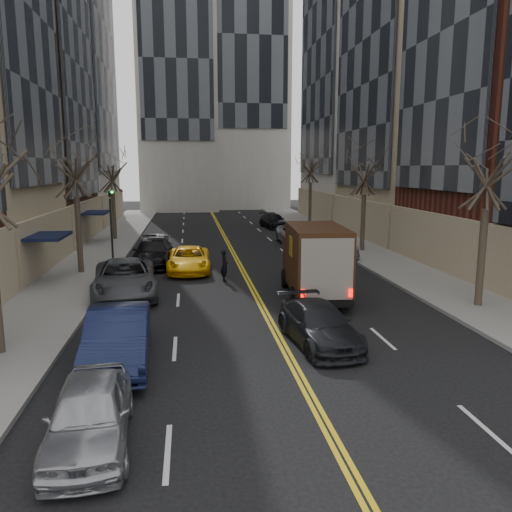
{
  "coord_description": "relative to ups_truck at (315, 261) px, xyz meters",
  "views": [
    {
      "loc": [
        -2.96,
        -7.5,
        5.76
      ],
      "look_at": [
        -0.28,
        12.23,
        2.2
      ],
      "focal_mm": 35.0,
      "sensor_mm": 36.0,
      "label": 1
    }
  ],
  "objects": [
    {
      "name": "ground",
      "position": [
        -2.52,
        -13.6,
        -1.64
      ],
      "size": [
        160.0,
        160.0,
        0.0
      ],
      "primitive_type": "plane",
      "color": "black",
      "rests_on": "ground"
    },
    {
      "name": "sidewalk_left",
      "position": [
        -11.52,
        13.4,
        -1.57
      ],
      "size": [
        4.0,
        66.0,
        0.15
      ],
      "primitive_type": "cube",
      "color": "slate",
      "rests_on": "ground"
    },
    {
      "name": "sidewalk_right",
      "position": [
        6.48,
        13.4,
        -1.57
      ],
      "size": [
        4.0,
        66.0,
        0.15
      ],
      "primitive_type": "cube",
      "color": "slate",
      "rests_on": "ground"
    },
    {
      "name": "streetwall_right",
      "position": [
        13.86,
        18.6,
        13.45
      ],
      "size": [
        12.26,
        49.0,
        34.0
      ],
      "color": "#4C301E",
      "rests_on": "ground"
    },
    {
      "name": "tree_lf_mid",
      "position": [
        -11.32,
        6.4,
        4.96
      ],
      "size": [
        3.2,
        3.2,
        8.91
      ],
      "color": "#382D23",
      "rests_on": "sidewalk_left"
    },
    {
      "name": "tree_lf_far",
      "position": [
        -11.32,
        19.4,
        4.38
      ],
      "size": [
        3.2,
        3.2,
        8.12
      ],
      "color": "#382D23",
      "rests_on": "sidewalk_left"
    },
    {
      "name": "tree_rt_near",
      "position": [
        6.28,
        -2.6,
        4.81
      ],
      "size": [
        3.2,
        3.2,
        8.71
      ],
      "color": "#382D23",
      "rests_on": "sidewalk_right"
    },
    {
      "name": "tree_rt_mid",
      "position": [
        6.28,
        11.4,
        4.53
      ],
      "size": [
        3.2,
        3.2,
        8.32
      ],
      "color": "#382D23",
      "rests_on": "sidewalk_right"
    },
    {
      "name": "tree_rt_far",
      "position": [
        6.28,
        26.4,
        5.1
      ],
      "size": [
        3.2,
        3.2,
        9.11
      ],
      "color": "#382D23",
      "rests_on": "sidewalk_right"
    },
    {
      "name": "traffic_signal",
      "position": [
        -9.92,
        8.4,
        1.18
      ],
      "size": [
        0.29,
        0.26,
        4.7
      ],
      "color": "black",
      "rests_on": "sidewalk_left"
    },
    {
      "name": "ups_truck",
      "position": [
        0.0,
        0.0,
        0.0
      ],
      "size": [
        2.81,
        6.11,
        3.26
      ],
      "rotation": [
        0.0,
        0.0,
        -0.08
      ],
      "color": "black",
      "rests_on": "ground"
    },
    {
      "name": "observer_sedan",
      "position": [
        -1.32,
        -5.79,
        -0.98
      ],
      "size": [
        2.32,
        4.71,
        1.32
      ],
      "rotation": [
        0.0,
        0.0,
        0.11
      ],
      "color": "black",
      "rests_on": "ground"
    },
    {
      "name": "taxi",
      "position": [
        -5.52,
        6.41,
        -0.95
      ],
      "size": [
        2.39,
        5.0,
        1.38
      ],
      "primitive_type": "imported",
      "rotation": [
        0.0,
        0.0,
        -0.02
      ],
      "color": "yellow",
      "rests_on": "ground"
    },
    {
      "name": "pedestrian",
      "position": [
        -3.73,
        3.73,
        -0.82
      ],
      "size": [
        0.47,
        0.65,
        1.65
      ],
      "primitive_type": "imported",
      "rotation": [
        0.0,
        0.0,
        1.69
      ],
      "color": "black",
      "rests_on": "ground"
    },
    {
      "name": "parked_lf_a",
      "position": [
        -7.62,
        -11.08,
        -0.94
      ],
      "size": [
        1.94,
        4.22,
        1.4
      ],
      "primitive_type": "imported",
      "rotation": [
        0.0,
        0.0,
        0.07
      ],
      "color": "#AFB0B7",
      "rests_on": "ground"
    },
    {
      "name": "parked_lf_b",
      "position": [
        -7.62,
        -6.7,
        -0.82
      ],
      "size": [
        2.0,
        5.08,
        1.65
      ],
      "primitive_type": "imported",
      "rotation": [
        0.0,
        0.0,
        0.05
      ],
      "color": "#111735",
      "rests_on": "ground"
    },
    {
      "name": "parked_lf_c",
      "position": [
        -8.39,
        1.33,
        -0.82
      ],
      "size": [
        3.37,
        6.18,
        1.64
      ],
      "primitive_type": "imported",
      "rotation": [
        0.0,
        0.0,
        0.11
      ],
      "color": "#46484D",
      "rests_on": "ground"
    },
    {
      "name": "parked_lf_d",
      "position": [
        -7.62,
        8.46,
        -0.87
      ],
      "size": [
        2.44,
        5.43,
        1.55
      ],
      "primitive_type": "imported",
      "rotation": [
        0.0,
        0.0,
        -0.05
      ],
      "color": "black",
      "rests_on": "ground"
    },
    {
      "name": "parked_lf_e",
      "position": [
        -7.62,
        11.92,
        -0.9
      ],
      "size": [
        2.01,
        4.44,
        1.48
      ],
      "primitive_type": "imported",
      "rotation": [
        0.0,
        0.0,
        -0.06
      ],
      "color": "#A6A8AD",
      "rests_on": "ground"
    },
    {
      "name": "parked_rt_a",
      "position": [
        3.59,
        9.67,
        -0.83
      ],
      "size": [
        2.23,
        5.1,
        1.63
      ],
      "primitive_type": "imported",
      "rotation": [
        0.0,
        0.0,
        0.11
      ],
      "color": "#48494F",
      "rests_on": "ground"
    },
    {
      "name": "parked_rt_b",
      "position": [
        2.58,
        15.22,
        -0.84
      ],
      "size": [
        2.89,
        5.85,
        1.6
      ],
      "primitive_type": "imported",
      "rotation": [
        0.0,
        0.0,
        -0.04
      ],
      "color": "#B0B2B8",
      "rests_on": "ground"
    },
    {
      "name": "parked_rt_c",
      "position": [
        2.58,
        25.77,
        -0.97
      ],
      "size": [
        2.5,
        4.85,
        1.35
      ],
      "primitive_type": "imported",
      "rotation": [
        0.0,
        0.0,
        0.14
      ],
      "color": "black",
      "rests_on": "ground"
    }
  ]
}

